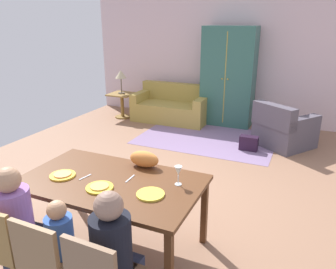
# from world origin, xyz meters

# --- Properties ---
(ground_plane) EXTENTS (7.13, 6.15, 0.02)m
(ground_plane) POSITION_xyz_m (0.00, 0.47, -0.01)
(ground_plane) COLOR #8E654C
(back_wall) EXTENTS (7.13, 0.10, 2.70)m
(back_wall) POSITION_xyz_m (0.00, 3.60, 1.35)
(back_wall) COLOR beige
(back_wall) RESTS_ON ground_plane
(dining_table) EXTENTS (1.73, 1.01, 0.76)m
(dining_table) POSITION_xyz_m (-0.11, -1.44, 0.69)
(dining_table) COLOR #552F17
(dining_table) RESTS_ON ground_plane
(plate_near_man) EXTENTS (0.25, 0.25, 0.02)m
(plate_near_man) POSITION_xyz_m (-0.59, -1.56, 0.77)
(plate_near_man) COLOR gold
(plate_near_man) RESTS_ON dining_table
(pizza_near_man) EXTENTS (0.17, 0.17, 0.01)m
(pizza_near_man) POSITION_xyz_m (-0.59, -1.56, 0.78)
(pizza_near_man) COLOR #E09853
(pizza_near_man) RESTS_ON plate_near_man
(plate_near_child) EXTENTS (0.25, 0.25, 0.02)m
(plate_near_child) POSITION_xyz_m (-0.11, -1.62, 0.77)
(plate_near_child) COLOR yellow
(plate_near_child) RESTS_ON dining_table
(pizza_near_child) EXTENTS (0.17, 0.17, 0.01)m
(pizza_near_child) POSITION_xyz_m (-0.11, -1.62, 0.78)
(pizza_near_child) COLOR #E5A64B
(pizza_near_child) RESTS_ON plate_near_child
(plate_near_woman) EXTENTS (0.25, 0.25, 0.02)m
(plate_near_woman) POSITION_xyz_m (0.36, -1.54, 0.77)
(plate_near_woman) COLOR yellow
(plate_near_woman) RESTS_ON dining_table
(wine_glass) EXTENTS (0.07, 0.07, 0.19)m
(wine_glass) POSITION_xyz_m (0.51, -1.26, 0.89)
(wine_glass) COLOR silver
(wine_glass) RESTS_ON dining_table
(fork) EXTENTS (0.05, 0.15, 0.01)m
(fork) POSITION_xyz_m (-0.37, -1.49, 0.76)
(fork) COLOR silver
(fork) RESTS_ON dining_table
(knife) EXTENTS (0.02, 0.17, 0.01)m
(knife) POSITION_xyz_m (0.04, -1.34, 0.76)
(knife) COLOR silver
(knife) RESTS_ON dining_table
(dining_chair_man) EXTENTS (0.45, 0.45, 0.87)m
(dining_chair_man) POSITION_xyz_m (-0.58, -2.31, 0.49)
(dining_chair_man) COLOR olive
(dining_chair_man) RESTS_ON ground_plane
(person_man) EXTENTS (0.30, 0.41, 1.11)m
(person_man) POSITION_xyz_m (-0.59, -2.13, 0.51)
(person_man) COLOR #272D45
(person_man) RESTS_ON ground_plane
(dining_chair_child) EXTENTS (0.43, 0.43, 0.87)m
(dining_chair_child) POSITION_xyz_m (-0.11, -2.31, 0.49)
(dining_chair_child) COLOR olive
(dining_chair_child) RESTS_ON ground_plane
(person_child) EXTENTS (0.22, 0.29, 0.92)m
(person_child) POSITION_xyz_m (-0.11, -2.14, 0.43)
(person_child) COLOR navy
(person_child) RESTS_ON ground_plane
(person_woman) EXTENTS (0.30, 0.40, 1.11)m
(person_woman) POSITION_xyz_m (0.36, -2.13, 0.51)
(person_woman) COLOR #2C3451
(person_woman) RESTS_ON ground_plane
(cat) EXTENTS (0.32, 0.16, 0.17)m
(cat) POSITION_xyz_m (0.04, -1.03, 0.84)
(cat) COLOR orange
(cat) RESTS_ON dining_table
(area_rug) EXTENTS (2.60, 1.80, 0.01)m
(area_rug) POSITION_xyz_m (-0.24, 2.10, 0.00)
(area_rug) COLOR gray
(area_rug) RESTS_ON ground_plane
(couch) EXTENTS (1.70, 0.86, 0.82)m
(couch) POSITION_xyz_m (-1.37, 2.96, 0.30)
(couch) COLOR #A99042
(couch) RESTS_ON ground_plane
(armchair) EXTENTS (1.19, 1.19, 0.82)m
(armchair) POSITION_xyz_m (1.15, 2.26, 0.32)
(armchair) COLOR #524B57
(armchair) RESTS_ON ground_plane
(armoire) EXTENTS (1.10, 0.59, 2.10)m
(armoire) POSITION_xyz_m (-0.15, 3.21, 1.05)
(armoire) COLOR #316257
(armoire) RESTS_ON ground_plane
(side_table) EXTENTS (0.56, 0.56, 0.58)m
(side_table) POSITION_xyz_m (-2.54, 2.70, 0.38)
(side_table) COLOR olive
(side_table) RESTS_ON ground_plane
(table_lamp) EXTENTS (0.26, 0.26, 0.54)m
(table_lamp) POSITION_xyz_m (-2.54, 2.70, 1.01)
(table_lamp) COLOR brown
(table_lamp) RESTS_ON side_table
(handbag) EXTENTS (0.32, 0.16, 0.26)m
(handbag) POSITION_xyz_m (0.63, 1.80, 0.13)
(handbag) COLOR black
(handbag) RESTS_ON ground_plane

